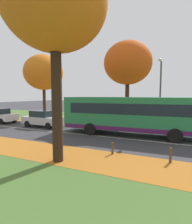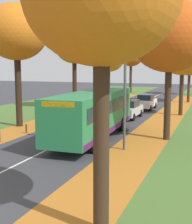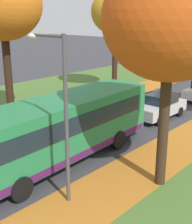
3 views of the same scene
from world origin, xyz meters
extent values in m
cube|color=#476B2D|center=(-9.20, 20.00, 0.00)|extent=(12.00, 90.00, 0.01)
cube|color=#B26B23|center=(-4.60, 14.00, 0.01)|extent=(2.80, 60.00, 0.00)
cube|color=#B26B23|center=(4.60, 14.00, 0.01)|extent=(2.80, 60.00, 0.00)
cube|color=silver|center=(0.00, 20.00, 0.00)|extent=(0.12, 80.00, 0.01)
cylinder|color=black|center=(-5.49, 13.49, 2.70)|extent=(0.49, 0.49, 5.40)
ellipsoid|color=orange|center=(-5.49, 13.49, 7.16)|extent=(4.69, 4.69, 4.23)
cylinder|color=black|center=(-5.89, 24.65, 2.63)|extent=(0.47, 0.47, 5.25)
ellipsoid|color=#B27F1E|center=(-5.89, 24.65, 6.83)|extent=(4.20, 4.20, 3.78)
cylinder|color=black|center=(-5.50, 35.42, 2.11)|extent=(0.38, 0.38, 4.22)
ellipsoid|color=#B27F1E|center=(-5.50, 35.42, 5.87)|extent=(4.41, 4.41, 3.97)
cylinder|color=#382619|center=(5.84, 12.97, 2.29)|extent=(0.41, 0.41, 4.59)
ellipsoid|color=#C64C14|center=(5.84, 12.97, 6.42)|extent=(4.88, 4.88, 4.39)
cylinder|color=#4C3823|center=(-3.53, 11.42, 0.32)|extent=(0.12, 0.12, 0.64)
cylinder|color=#47474C|center=(4.00, 9.61, 3.00)|extent=(0.14, 0.14, 6.00)
cylinder|color=#47474C|center=(3.20, 9.61, 5.90)|extent=(1.60, 0.10, 0.10)
ellipsoid|color=silver|center=(2.40, 9.61, 5.85)|extent=(0.44, 0.28, 0.20)
cube|color=#237A47|center=(1.37, 11.64, 1.73)|extent=(2.91, 10.49, 2.50)
cube|color=#19232D|center=(1.37, 11.64, 2.13)|extent=(2.90, 9.25, 0.80)
cube|color=#4C1951|center=(1.37, 11.64, 0.66)|extent=(2.92, 10.28, 0.32)
cylinder|color=black|center=(2.69, 8.47, 0.48)|extent=(0.34, 0.97, 0.96)
cylinder|color=black|center=(2.45, 14.54, 0.48)|extent=(0.34, 0.97, 0.96)
cylinder|color=black|center=(0.07, 14.45, 0.48)|extent=(0.34, 0.97, 0.96)
cube|color=#B7BABF|center=(1.42, 20.28, 0.67)|extent=(1.77, 4.23, 0.70)
cube|color=#19232D|center=(1.42, 20.43, 1.32)|extent=(1.48, 2.04, 0.60)
cylinder|color=black|center=(2.18, 18.97, 0.32)|extent=(0.23, 0.64, 0.64)
cylinder|color=black|center=(0.62, 18.99, 0.32)|extent=(0.23, 0.64, 0.64)
cylinder|color=black|center=(2.23, 21.57, 0.32)|extent=(0.23, 0.64, 0.64)
cylinder|color=black|center=(0.66, 21.60, 0.32)|extent=(0.23, 0.64, 0.64)
cylinder|color=black|center=(0.81, 25.42, 0.32)|extent=(0.23, 0.64, 0.64)
camera|label=1|loc=(-12.15, 8.58, 3.13)|focal=28.00mm
camera|label=2|loc=(8.51, -6.68, 4.55)|focal=50.00mm
camera|label=3|loc=(11.45, 2.83, 6.54)|focal=50.00mm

